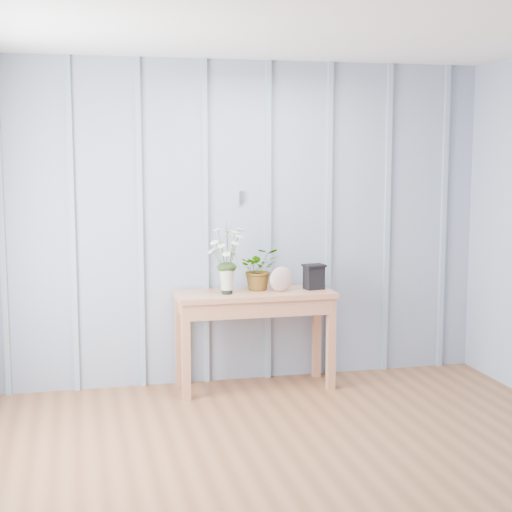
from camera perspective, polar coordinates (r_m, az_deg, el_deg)
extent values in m
plane|color=brown|center=(4.31, 5.10, -17.20)|extent=(4.50, 4.50, 0.00)
cube|color=#8A97AF|center=(6.11, -1.41, 2.39)|extent=(4.00, 0.01, 2.50)
cube|color=white|center=(3.97, 5.55, 17.54)|extent=(4.00, 4.50, 0.01)
cube|color=#A3A3A8|center=(6.09, -1.08, 4.26)|extent=(0.03, 0.01, 0.10)
cube|color=#869BAB|center=(5.99, -18.00, 1.91)|extent=(0.04, 0.03, 2.50)
cube|color=#869BAB|center=(5.97, -13.22, 2.06)|extent=(0.04, 0.03, 2.50)
cube|color=#869BAB|center=(5.99, -8.43, 2.20)|extent=(0.04, 0.03, 2.50)
cube|color=#869BAB|center=(6.05, -3.70, 2.32)|extent=(0.04, 0.03, 2.50)
cube|color=#869BAB|center=(6.16, 0.89, 2.43)|extent=(0.04, 0.03, 2.50)
cube|color=#869BAB|center=(6.30, 5.31, 2.51)|extent=(0.04, 0.03, 2.50)
cube|color=#869BAB|center=(6.47, 9.52, 2.58)|extent=(0.04, 0.03, 2.50)
cube|color=#869BAB|center=(6.68, 13.48, 2.63)|extent=(0.04, 0.03, 2.50)
cube|color=#AA6D4C|center=(5.96, -0.11, -2.80)|extent=(1.20, 0.45, 0.04)
cube|color=#AA6D4C|center=(5.97, -0.11, -3.55)|extent=(1.13, 0.42, 0.12)
cube|color=#AA6D4C|center=(5.76, -5.12, -7.00)|extent=(0.06, 0.06, 0.71)
cube|color=#AA6D4C|center=(6.02, 5.47, -6.38)|extent=(0.06, 0.06, 0.71)
cube|color=#AA6D4C|center=(6.11, -5.60, -6.16)|extent=(0.06, 0.06, 0.71)
cube|color=#AA6D4C|center=(6.35, 4.42, -5.62)|extent=(0.06, 0.06, 0.71)
cylinder|color=black|center=(5.86, -2.12, -2.51)|extent=(0.08, 0.08, 0.05)
cone|color=beige|center=(5.85, -2.13, -1.76)|extent=(0.13, 0.13, 0.19)
ellipsoid|color=#1C3112|center=(5.83, -2.13, -0.83)|extent=(0.15, 0.12, 0.08)
imported|color=#1C3112|center=(6.01, 0.24, -0.93)|extent=(0.31, 0.27, 0.33)
ellipsoid|color=#8F4F57|center=(5.94, 1.85, -1.70)|extent=(0.20, 0.09, 0.19)
cube|color=black|center=(6.06, 4.23, -1.60)|extent=(0.16, 0.13, 0.18)
cube|color=black|center=(6.05, 4.24, -0.70)|extent=(0.18, 0.15, 0.02)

